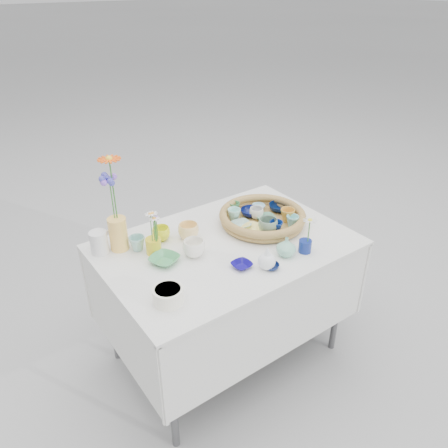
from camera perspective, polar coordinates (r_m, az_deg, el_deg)
ground at (r=2.72m, az=0.26°, el=-16.32°), size 80.00×80.00×0.00m
display_table at (r=2.72m, az=0.26°, el=-16.32°), size 1.26×0.86×0.77m
wicker_tray at (r=2.40m, az=5.03°, el=0.84°), size 0.47×0.47×0.08m
tray_ceramic_0 at (r=2.45m, az=3.57°, el=1.54°), size 0.13×0.13×0.04m
tray_ceramic_1 at (r=2.52m, az=7.25°, el=2.17°), size 0.16×0.16×0.04m
tray_ceramic_2 at (r=2.40m, az=8.30°, el=1.15°), size 0.10×0.10×0.07m
tray_ceramic_3 at (r=2.41m, az=5.49°, el=0.73°), size 0.13×0.13×0.03m
tray_ceramic_4 at (r=2.28m, az=5.76°, el=-0.24°), size 0.13×0.13×0.08m
tray_ceramic_5 at (r=2.34m, az=2.27°, el=-0.10°), size 0.12×0.12×0.02m
tray_ceramic_6 at (r=2.39m, az=1.33°, el=1.26°), size 0.09×0.09×0.07m
tray_ceramic_7 at (r=2.42m, az=4.26°, el=1.44°), size 0.09×0.09×0.06m
tray_ceramic_8 at (r=2.53m, az=4.53°, el=2.25°), size 0.09×0.09×0.02m
tray_ceramic_9 at (r=2.29m, az=6.80°, el=-0.39°), size 0.09×0.09×0.06m
tray_ceramic_10 at (r=2.29m, az=3.81°, el=-0.74°), size 0.15×0.15×0.03m
tray_ceramic_11 at (r=2.36m, az=8.94°, el=0.36°), size 0.07×0.07×0.06m
tray_ceramic_12 at (r=2.48m, az=1.38°, el=2.22°), size 0.07×0.07×0.06m
loose_ceramic_0 at (r=2.27m, az=-8.21°, el=-1.24°), size 0.10×0.10×0.07m
loose_ceramic_1 at (r=2.26m, az=-4.66°, el=-0.96°), size 0.13×0.13×0.08m
loose_ceramic_2 at (r=2.10m, az=-7.79°, el=-4.64°), size 0.18×0.18×0.03m
loose_ceramic_3 at (r=2.12m, az=-3.95°, el=-3.17°), size 0.14×0.14×0.08m
loose_ceramic_4 at (r=2.05m, az=2.33°, el=-5.39°), size 0.10×0.10×0.02m
loose_ceramic_5 at (r=2.21m, az=-11.27°, el=-2.49°), size 0.10×0.10×0.07m
loose_ceramic_6 at (r=2.06m, az=6.19°, el=-5.51°), size 0.10×0.10×0.02m
fluted_bowl at (r=1.85m, az=-7.31°, el=-9.22°), size 0.15×0.15×0.07m
bud_vase_paleblue at (r=2.02m, az=5.63°, el=-4.36°), size 0.09×0.09×0.13m
bud_vase_seafoam at (r=2.14m, az=8.13°, el=-2.93°), size 0.11×0.11×0.10m
bud_vase_cobalt at (r=2.19m, az=10.54°, el=-2.85°), size 0.08×0.08×0.06m
single_daisy at (r=2.14m, az=11.02°, el=-0.91°), size 0.10×0.10×0.14m
tall_vase_yellow at (r=2.21m, az=-13.64°, el=-1.26°), size 0.11×0.11×0.17m
gerbera at (r=2.11m, az=-14.26°, el=4.40°), size 0.15×0.15×0.32m
hydrangea at (r=2.13m, az=-14.40°, el=3.01°), size 0.08×0.08×0.27m
white_pitcher at (r=2.22m, az=-16.01°, el=-2.34°), size 0.14×0.12×0.12m
daisy_cup at (r=2.16m, az=-9.19°, el=-2.84°), size 0.10×0.10×0.08m
daisy_posy at (r=2.10m, az=-9.06°, el=-0.31°), size 0.10×0.10×0.15m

